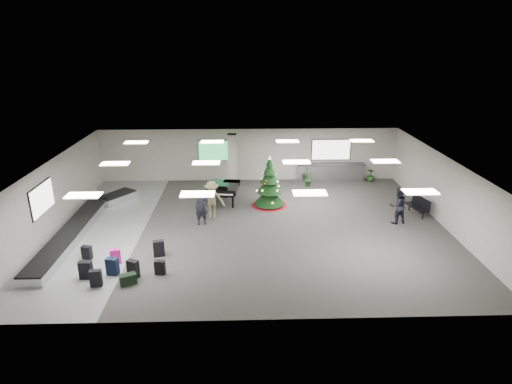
{
  "coord_description": "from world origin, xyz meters",
  "views": [
    {
      "loc": [
        -0.36,
        -18.25,
        8.39
      ],
      "look_at": [
        0.23,
        1.0,
        1.37
      ],
      "focal_mm": 30.0,
      "sensor_mm": 36.0,
      "label": 1
    }
  ],
  "objects_px": {
    "christmas_tree": "(269,189)",
    "traveler_a": "(202,208)",
    "potted_plant_right": "(371,175)",
    "bench": "(419,205)",
    "traveler_b": "(212,200)",
    "baggage_carousel": "(82,226)",
    "service_counter": "(331,172)",
    "grand_piano": "(223,188)",
    "traveler_bench": "(398,205)",
    "potted_plant_left": "(308,179)",
    "pink_suitcase": "(116,256)"
  },
  "relations": [
    {
      "from": "baggage_carousel",
      "to": "grand_piano",
      "type": "height_order",
      "value": "grand_piano"
    },
    {
      "from": "christmas_tree",
      "to": "potted_plant_left",
      "type": "height_order",
      "value": "christmas_tree"
    },
    {
      "from": "potted_plant_left",
      "to": "bench",
      "type": "bearing_deg",
      "value": -42.96
    },
    {
      "from": "baggage_carousel",
      "to": "pink_suitcase",
      "type": "relative_size",
      "value": 14.99
    },
    {
      "from": "grand_piano",
      "to": "potted_plant_right",
      "type": "height_order",
      "value": "grand_piano"
    },
    {
      "from": "grand_piano",
      "to": "traveler_a",
      "type": "distance_m",
      "value": 2.89
    },
    {
      "from": "baggage_carousel",
      "to": "traveler_b",
      "type": "height_order",
      "value": "traveler_b"
    },
    {
      "from": "grand_piano",
      "to": "traveler_a",
      "type": "height_order",
      "value": "traveler_a"
    },
    {
      "from": "bench",
      "to": "potted_plant_left",
      "type": "distance_m",
      "value": 6.63
    },
    {
      "from": "baggage_carousel",
      "to": "grand_piano",
      "type": "relative_size",
      "value": 4.38
    },
    {
      "from": "traveler_b",
      "to": "baggage_carousel",
      "type": "bearing_deg",
      "value": -174.23
    },
    {
      "from": "traveler_a",
      "to": "traveler_bench",
      "type": "distance_m",
      "value": 9.24
    },
    {
      "from": "potted_plant_right",
      "to": "traveler_a",
      "type": "bearing_deg",
      "value": -148.02
    },
    {
      "from": "traveler_b",
      "to": "traveler_bench",
      "type": "xyz_separation_m",
      "value": [
        8.81,
        -0.88,
        -0.05
      ]
    },
    {
      "from": "traveler_a",
      "to": "traveler_b",
      "type": "relative_size",
      "value": 0.88
    },
    {
      "from": "bench",
      "to": "traveler_b",
      "type": "height_order",
      "value": "traveler_b"
    },
    {
      "from": "christmas_tree",
      "to": "traveler_a",
      "type": "distance_m",
      "value": 4.05
    },
    {
      "from": "baggage_carousel",
      "to": "service_counter",
      "type": "distance_m",
      "value": 14.5
    },
    {
      "from": "pink_suitcase",
      "to": "potted_plant_left",
      "type": "relative_size",
      "value": 0.75
    },
    {
      "from": "bench",
      "to": "baggage_carousel",
      "type": "bearing_deg",
      "value": 172.92
    },
    {
      "from": "grand_piano",
      "to": "traveler_bench",
      "type": "distance_m",
      "value": 8.85
    },
    {
      "from": "grand_piano",
      "to": "potted_plant_left",
      "type": "distance_m",
      "value": 5.6
    },
    {
      "from": "baggage_carousel",
      "to": "potted_plant_left",
      "type": "height_order",
      "value": "potted_plant_left"
    },
    {
      "from": "baggage_carousel",
      "to": "christmas_tree",
      "type": "relative_size",
      "value": 3.58
    },
    {
      "from": "potted_plant_left",
      "to": "christmas_tree",
      "type": "bearing_deg",
      "value": -129.67
    },
    {
      "from": "christmas_tree",
      "to": "traveler_a",
      "type": "height_order",
      "value": "christmas_tree"
    },
    {
      "from": "traveler_b",
      "to": "potted_plant_left",
      "type": "height_order",
      "value": "traveler_b"
    },
    {
      "from": "christmas_tree",
      "to": "traveler_b",
      "type": "distance_m",
      "value": 3.28
    },
    {
      "from": "pink_suitcase",
      "to": "christmas_tree",
      "type": "bearing_deg",
      "value": 26.37
    },
    {
      "from": "grand_piano",
      "to": "bench",
      "type": "xyz_separation_m",
      "value": [
        9.8,
        -1.93,
        -0.31
      ]
    },
    {
      "from": "service_counter",
      "to": "christmas_tree",
      "type": "height_order",
      "value": "christmas_tree"
    },
    {
      "from": "baggage_carousel",
      "to": "grand_piano",
      "type": "bearing_deg",
      "value": 26.77
    },
    {
      "from": "baggage_carousel",
      "to": "service_counter",
      "type": "bearing_deg",
      "value": 27.67
    },
    {
      "from": "pink_suitcase",
      "to": "service_counter",
      "type": "bearing_deg",
      "value": 26.9
    },
    {
      "from": "pink_suitcase",
      "to": "bench",
      "type": "distance_m",
      "value": 14.45
    },
    {
      "from": "service_counter",
      "to": "pink_suitcase",
      "type": "bearing_deg",
      "value": -136.3
    },
    {
      "from": "bench",
      "to": "traveler_bench",
      "type": "xyz_separation_m",
      "value": [
        -1.44,
        -0.96,
        0.37
      ]
    },
    {
      "from": "traveler_a",
      "to": "grand_piano",
      "type": "bearing_deg",
      "value": 55.42
    },
    {
      "from": "traveler_b",
      "to": "potted_plant_left",
      "type": "relative_size",
      "value": 2.19
    },
    {
      "from": "potted_plant_left",
      "to": "potted_plant_right",
      "type": "relative_size",
      "value": 1.11
    },
    {
      "from": "potted_plant_left",
      "to": "traveler_b",
      "type": "bearing_deg",
      "value": -139.58
    },
    {
      "from": "service_counter",
      "to": "bench",
      "type": "xyz_separation_m",
      "value": [
        3.34,
        -5.44,
        -0.02
      ]
    },
    {
      "from": "traveler_bench",
      "to": "potted_plant_left",
      "type": "height_order",
      "value": "traveler_bench"
    },
    {
      "from": "grand_piano",
      "to": "traveler_bench",
      "type": "height_order",
      "value": "traveler_bench"
    },
    {
      "from": "bench",
      "to": "potted_plant_left",
      "type": "relative_size",
      "value": 1.77
    },
    {
      "from": "grand_piano",
      "to": "potted_plant_right",
      "type": "distance_m",
      "value": 9.54
    },
    {
      "from": "baggage_carousel",
      "to": "grand_piano",
      "type": "xyz_separation_m",
      "value": [
        6.38,
        3.22,
        0.62
      ]
    },
    {
      "from": "bench",
      "to": "potted_plant_right",
      "type": "relative_size",
      "value": 1.97
    },
    {
      "from": "service_counter",
      "to": "potted_plant_right",
      "type": "relative_size",
      "value": 5.19
    },
    {
      "from": "potted_plant_right",
      "to": "christmas_tree",
      "type": "bearing_deg",
      "value": -149.56
    }
  ]
}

